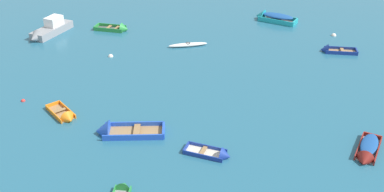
# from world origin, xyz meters

# --- Properties ---
(rowboat_deep_blue_far_back) EXTENTS (3.39, 1.99, 1.04)m
(rowboat_deep_blue_far_back) POSITION_xyz_m (13.81, 28.19, 0.15)
(rowboat_deep_blue_far_back) COLOR #99754C
(rowboat_deep_blue_far_back) RESTS_ON ground_plane
(rowboat_maroon_near_left) EXTENTS (2.92, 3.31, 1.06)m
(rowboat_maroon_near_left) POSITION_xyz_m (9.28, 13.22, 0.26)
(rowboat_maroon_near_left) COLOR gray
(rowboat_maroon_near_left) RESTS_ON ground_plane
(kayak_white_midfield_left) EXTENTS (3.69, 0.71, 0.35)m
(kayak_white_midfield_left) POSITION_xyz_m (1.23, 31.59, 0.17)
(kayak_white_midfield_left) COLOR white
(kayak_white_midfield_left) RESTS_ON ground_plane
(rowboat_turquoise_back_row_center) EXTENTS (4.38, 3.97, 1.50)m
(rowboat_turquoise_back_row_center) POSITION_xyz_m (11.08, 37.06, 0.38)
(rowboat_turquoise_back_row_center) COLOR #4C4C51
(rowboat_turquoise_back_row_center) RESTS_ON ground_plane
(rowboat_blue_outer_left) EXTENTS (4.64, 2.14, 1.46)m
(rowboat_blue_outer_left) POSITION_xyz_m (-5.78, 18.06, 0.19)
(rowboat_blue_outer_left) COLOR #99754C
(rowboat_blue_outer_left) RESTS_ON ground_plane
(rowboat_orange_back_row_left) EXTENTS (2.36, 3.08, 1.00)m
(rowboat_orange_back_row_left) POSITION_xyz_m (-9.03, 20.50, 0.14)
(rowboat_orange_back_row_left) COLOR #99754C
(rowboat_orange_back_row_left) RESTS_ON ground_plane
(motor_launch_grey_near_camera) EXTENTS (4.16, 5.18, 1.88)m
(motor_launch_grey_near_camera) POSITION_xyz_m (-11.77, 36.72, 0.52)
(motor_launch_grey_near_camera) COLOR gray
(motor_launch_grey_near_camera) RESTS_ON ground_plane
(rowboat_deep_blue_far_left) EXTENTS (2.99, 2.30, 0.96)m
(rowboat_deep_blue_far_left) POSITION_xyz_m (0.35, 14.57, 0.13)
(rowboat_deep_blue_far_left) COLOR beige
(rowboat_deep_blue_far_left) RESTS_ON ground_plane
(rowboat_green_back_row_right) EXTENTS (3.68, 2.49, 1.18)m
(rowboat_green_back_row_right) POSITION_xyz_m (-5.02, 36.76, 0.18)
(rowboat_green_back_row_right) COLOR #4C4C51
(rowboat_green_back_row_right) RESTS_ON ground_plane
(mooring_buoy_between_boats_left) EXTENTS (0.32, 0.32, 0.32)m
(mooring_buoy_between_boats_left) POSITION_xyz_m (-12.31, 23.49, 0.00)
(mooring_buoy_between_boats_left) COLOR red
(mooring_buoy_between_boats_left) RESTS_ON ground_plane
(mooring_buoy_far_field) EXTENTS (0.45, 0.45, 0.45)m
(mooring_buoy_far_field) POSITION_xyz_m (-5.89, 30.44, 0.00)
(mooring_buoy_far_field) COLOR silver
(mooring_buoy_far_field) RESTS_ON ground_plane
(mooring_buoy_near_foreground) EXTENTS (0.48, 0.48, 0.48)m
(mooring_buoy_near_foreground) POSITION_xyz_m (15.81, 31.85, 0.00)
(mooring_buoy_near_foreground) COLOR silver
(mooring_buoy_near_foreground) RESTS_ON ground_plane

